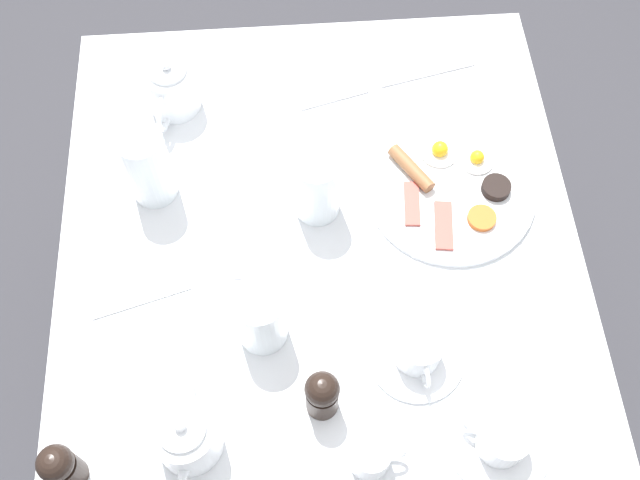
{
  "coord_description": "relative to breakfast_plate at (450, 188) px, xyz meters",
  "views": [
    {
      "loc": [
        -0.04,
        -0.62,
        1.9
      ],
      "look_at": [
        0.0,
        0.0,
        0.75
      ],
      "focal_mm": 42.0,
      "sensor_mm": 36.0,
      "label": 1
    }
  ],
  "objects": [
    {
      "name": "ground_plane",
      "position": [
        -0.25,
        -0.1,
        -0.74
      ],
      "size": [
        8.0,
        8.0,
        0.0
      ],
      "primitive_type": "plane",
      "color": "#333338"
    },
    {
      "name": "table",
      "position": [
        -0.25,
        -0.1,
        -0.08
      ],
      "size": [
        0.92,
        1.05,
        0.73
      ],
      "color": "silver",
      "rests_on": "ground_plane"
    },
    {
      "name": "breakfast_plate",
      "position": [
        0.0,
        0.0,
        0.0
      ],
      "size": [
        0.31,
        0.31,
        0.04
      ],
      "color": "white",
      "rests_on": "table"
    },
    {
      "name": "teapot_near",
      "position": [
        -0.51,
        0.23,
        0.04
      ],
      "size": [
        0.1,
        0.19,
        0.12
      ],
      "rotation": [
        0.0,
        0.0,
        1.33
      ],
      "color": "white",
      "rests_on": "table"
    },
    {
      "name": "teapot_far",
      "position": [
        -0.47,
        -0.43,
        0.04
      ],
      "size": [
        0.1,
        0.19,
        0.12
      ],
      "rotation": [
        0.0,
        0.0,
        4.63
      ],
      "color": "white",
      "rests_on": "table"
    },
    {
      "name": "teacup_with_saucer_left",
      "position": [
        -0.1,
        -0.31,
        0.02
      ],
      "size": [
        0.16,
        0.16,
        0.07
      ],
      "color": "white",
      "rests_on": "table"
    },
    {
      "name": "teacup_with_saucer_right",
      "position": [
        0.0,
        -0.47,
        0.02
      ],
      "size": [
        0.16,
        0.16,
        0.07
      ],
      "color": "white",
      "rests_on": "table"
    },
    {
      "name": "water_glass_tall",
      "position": [
        -0.24,
        -0.02,
        0.06
      ],
      "size": [
        0.08,
        0.08,
        0.14
      ],
      "color": "white",
      "rests_on": "table"
    },
    {
      "name": "water_glass_short",
      "position": [
        -0.35,
        -0.25,
        0.06
      ],
      "size": [
        0.08,
        0.08,
        0.13
      ],
      "color": "white",
      "rests_on": "table"
    },
    {
      "name": "wine_glass_spare",
      "position": [
        -0.54,
        0.04,
        0.07
      ],
      "size": [
        0.08,
        0.08,
        0.16
      ],
      "color": "white",
      "rests_on": "table"
    },
    {
      "name": "creamer_jug",
      "position": [
        -0.2,
        -0.47,
        0.02
      ],
      "size": [
        0.09,
        0.06,
        0.06
      ],
      "color": "white",
      "rests_on": "table"
    },
    {
      "name": "pepper_grinder",
      "position": [
        -0.26,
        -0.38,
        0.05
      ],
      "size": [
        0.05,
        0.05,
        0.11
      ],
      "color": "black",
      "rests_on": "table"
    },
    {
      "name": "salt_grinder",
      "position": [
        -0.65,
        -0.46,
        0.05
      ],
      "size": [
        0.05,
        0.05,
        0.11
      ],
      "color": "black",
      "rests_on": "table"
    },
    {
      "name": "fork_by_plate",
      "position": [
        -0.56,
        -0.18,
        -0.01
      ],
      "size": [
        0.17,
        0.06,
        0.0
      ],
      "rotation": [
        0.0,
        0.0,
        1.84
      ],
      "color": "silver",
      "rests_on": "table"
    },
    {
      "name": "knife_by_plate",
      "position": [
        -0.0,
        0.28,
        -0.01
      ],
      "size": [
        0.2,
        0.06,
        0.0
      ],
      "rotation": [
        0.0,
        0.0,
        1.79
      ],
      "color": "silver",
      "rests_on": "table"
    },
    {
      "name": "spoon_for_tea",
      "position": [
        -0.2,
        0.23,
        -0.01
      ],
      "size": [
        0.14,
        0.05,
        0.0
      ],
      "rotation": [
        0.0,
        0.0,
        1.83
      ],
      "color": "silver",
      "rests_on": "table"
    },
    {
      "name": "fork_spare",
      "position": [
        -0.38,
        -0.07,
        -0.01
      ],
      "size": [
        0.03,
        0.17,
        0.0
      ],
      "rotation": [
        0.0,
        0.0,
        6.18
      ],
      "color": "silver",
      "rests_on": "table"
    }
  ]
}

